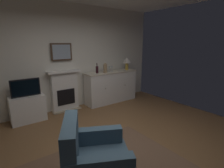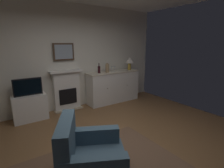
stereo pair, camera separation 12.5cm
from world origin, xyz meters
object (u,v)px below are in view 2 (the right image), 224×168
(framed_picture, at_px, (64,52))
(wine_bottle, at_px, (99,69))
(fireplace_unit, at_px, (67,90))
(sideboard_cabinet, at_px, (113,87))
(table_lamp, at_px, (129,61))
(tv_cabinet, at_px, (30,107))
(armchair, at_px, (89,159))
(tv_set, at_px, (28,87))
(wine_glass_left, at_px, (112,68))
(vase_decorative, at_px, (107,68))
(wine_glass_center, at_px, (114,68))

(framed_picture, height_order, wine_bottle, framed_picture)
(fireplace_unit, bearing_deg, sideboard_cabinet, -7.09)
(sideboard_cabinet, distance_m, table_lamp, 0.98)
(tv_cabinet, xyz_separation_m, armchair, (0.28, -2.58, 0.07))
(wine_bottle, height_order, tv_set, wine_bottle)
(wine_glass_left, relative_size, armchair, 0.15)
(framed_picture, relative_size, armchair, 0.52)
(sideboard_cabinet, bearing_deg, table_lamp, 0.00)
(wine_bottle, distance_m, vase_decorative, 0.26)
(framed_picture, distance_m, tv_set, 1.26)
(wine_glass_center, bearing_deg, tv_cabinet, 179.45)
(framed_picture, height_order, wine_glass_center, framed_picture)
(fireplace_unit, height_order, vase_decorative, vase_decorative)
(fireplace_unit, height_order, tv_cabinet, fireplace_unit)
(framed_picture, xyz_separation_m, armchair, (-0.70, -2.79, -1.20))
(framed_picture, relative_size, sideboard_cabinet, 0.33)
(wine_glass_center, distance_m, vase_decorative, 0.28)
(table_lamp, xyz_separation_m, vase_decorative, (-0.87, -0.05, -0.14))
(framed_picture, height_order, table_lamp, framed_picture)
(wine_bottle, height_order, armchair, wine_bottle)
(fireplace_unit, relative_size, tv_cabinet, 1.47)
(tv_set, bearing_deg, table_lamp, 0.16)
(wine_bottle, relative_size, tv_set, 0.47)
(wine_glass_center, height_order, armchair, wine_glass_center)
(wine_bottle, xyz_separation_m, tv_cabinet, (-1.91, 0.01, -0.75))
(sideboard_cabinet, xyz_separation_m, table_lamp, (0.63, 0.00, 0.76))
(wine_glass_left, bearing_deg, vase_decorative, -174.28)
(fireplace_unit, xyz_separation_m, table_lamp, (2.05, -0.18, 0.69))
(armchair, bearing_deg, tv_set, 96.19)
(wine_bottle, bearing_deg, tv_cabinet, 179.71)
(fireplace_unit, distance_m, wine_glass_center, 1.56)
(vase_decorative, xyz_separation_m, armchair, (-1.87, -2.52, -0.71))
(wine_glass_left, bearing_deg, fireplace_unit, 171.08)
(wine_glass_center, distance_m, armchair, 3.41)
(wine_bottle, bearing_deg, wine_glass_left, -5.37)
(tv_set, bearing_deg, tv_cabinet, 90.00)
(fireplace_unit, bearing_deg, wine_glass_center, -7.27)
(table_lamp, bearing_deg, tv_set, -179.84)
(framed_picture, distance_m, armchair, 3.11)
(fireplace_unit, height_order, armchair, fireplace_unit)
(wine_bottle, bearing_deg, armchair, -122.32)
(wine_bottle, bearing_deg, vase_decorative, -12.60)
(tv_cabinet, bearing_deg, vase_decorative, -1.73)
(wine_glass_center, height_order, tv_set, wine_glass_center)
(fireplace_unit, xyz_separation_m, tv_cabinet, (-0.98, -0.16, -0.24))
(wine_bottle, xyz_separation_m, armchair, (-1.63, -2.57, -0.68))
(fireplace_unit, distance_m, armchair, 2.84)
(vase_decorative, bearing_deg, framed_picture, 166.97)
(fireplace_unit, xyz_separation_m, sideboard_cabinet, (1.43, -0.18, -0.07))
(vase_decorative, xyz_separation_m, tv_cabinet, (-2.15, 0.06, -0.79))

